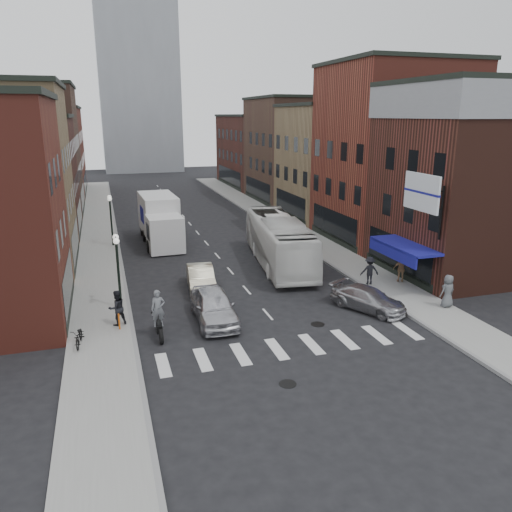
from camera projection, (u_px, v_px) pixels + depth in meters
The scene contains 31 objects.
ground at pixel (274, 321), 25.56m from camera, with size 160.00×160.00×0.00m, color black.
sidewalk_left at pixel (99, 236), 43.35m from camera, with size 3.00×74.00×0.15m, color gray.
sidewalk_right at pixel (282, 224), 48.17m from camera, with size 3.00×74.00×0.15m, color gray.
curb_left at pixel (117, 235), 43.80m from camera, with size 0.20×74.00×0.16m, color gray.
curb_right at pixel (268, 225), 47.77m from camera, with size 0.20×74.00×0.16m, color gray.
crosswalk_stripes at pixel (295, 346), 22.80m from camera, with size 12.00×2.20×0.01m, color silver.
bldg_left_mid_b at pixel (13, 177), 41.97m from camera, with size 10.30×10.20×10.30m.
bldg_left_far_a at pixel (27, 151), 51.67m from camera, with size 10.30×12.20×13.30m.
bldg_left_far_b at pixel (42, 151), 64.82m from camera, with size 10.30×16.20×11.30m.
bldg_right_corner at pixel (471, 180), 32.27m from camera, with size 10.30×9.20×12.30m.
bldg_right_mid_a at pixel (392, 154), 40.73m from camera, with size 10.30×10.20×14.30m.
bldg_right_mid_b at pixel (337, 162), 50.33m from camera, with size 10.30×10.20×11.30m.
bldg_right_far_a at pixel (297, 150), 60.31m from camera, with size 10.30×12.20×12.30m.
bldg_right_far_b at pixel (261, 151), 73.46m from camera, with size 10.30×16.20×10.30m.
awning_blue at pixel (402, 247), 29.67m from camera, with size 1.80×5.00×0.78m.
billboard_sign at pixel (423, 194), 26.78m from camera, with size 1.52×3.00×3.70m.
distant_tower at pixel (135, 30), 90.46m from camera, with size 14.00×14.00×50.00m, color #9399A0.
streetlamp_near at pixel (117, 258), 26.34m from camera, with size 0.32×1.22×4.11m.
streetlamp_far at pixel (111, 211), 39.21m from camera, with size 0.32×1.22×4.11m.
bike_rack at pixel (119, 319), 24.45m from camera, with size 0.08×0.68×0.80m.
box_truck at pixel (160, 221), 40.70m from camera, with size 2.91×8.90×3.84m.
motorcycle_rider at pixel (158, 315), 23.47m from camera, with size 0.67×2.32×2.37m.
transit_bus at pixel (279, 241), 34.94m from camera, with size 2.83×12.09×3.37m, color silver.
sedan_left_near at pixel (214, 306), 25.37m from camera, with size 1.97×4.90×1.67m, color silver.
sedan_left_far at pixel (201, 278), 30.14m from camera, with size 1.51×4.34×1.43m, color beige.
curb_car at pixel (368, 299), 26.92m from camera, with size 1.74×4.29×1.24m, color #ACACB1.
parked_bicycle at pixel (79, 336), 22.47m from camera, with size 0.58×1.65×0.87m, color black.
ped_left_solo at pixel (117, 308), 24.56m from camera, with size 0.87×0.50×1.79m, color black.
ped_right_a at pixel (370, 270), 30.55m from camera, with size 1.12×0.56×1.74m, color black.
ped_right_b at pixel (401, 269), 30.96m from camera, with size 0.99×0.49×1.68m, color #97704D.
ped_right_c at pixel (448, 291), 26.90m from camera, with size 0.88×0.57×1.80m, color #54575B.
Camera 1 is at (-7.85, -22.35, 10.20)m, focal length 35.00 mm.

